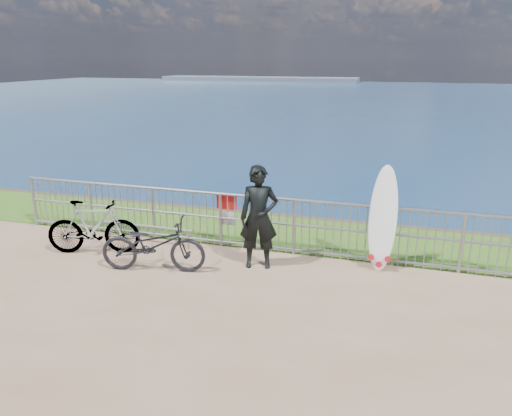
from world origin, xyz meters
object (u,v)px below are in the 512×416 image
(surfer, at_px, (259,217))
(bicycle_far, at_px, (93,227))
(bicycle_near, at_px, (153,245))
(surfboard, at_px, (383,222))

(surfer, xyz_separation_m, bicycle_far, (-3.24, -0.32, -0.40))
(surfer, height_order, bicycle_near, surfer)
(surfboard, relative_size, bicycle_near, 1.01)
(surfboard, bearing_deg, surfer, -164.62)
(surfer, relative_size, surfboard, 1.00)
(surfboard, distance_m, bicycle_far, 5.45)
(surfboard, height_order, bicycle_far, surfboard)
(surfboard, xyz_separation_m, bicycle_far, (-5.36, -0.91, -0.33))
(surfboard, xyz_separation_m, bicycle_near, (-3.86, -1.31, -0.38))
(bicycle_near, distance_m, bicycle_far, 1.56)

